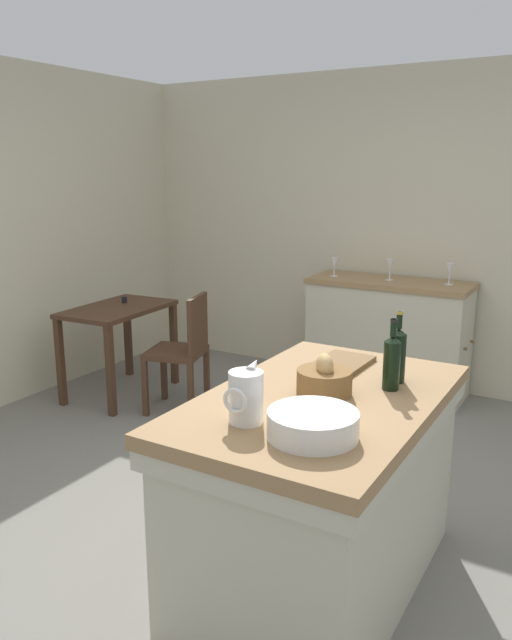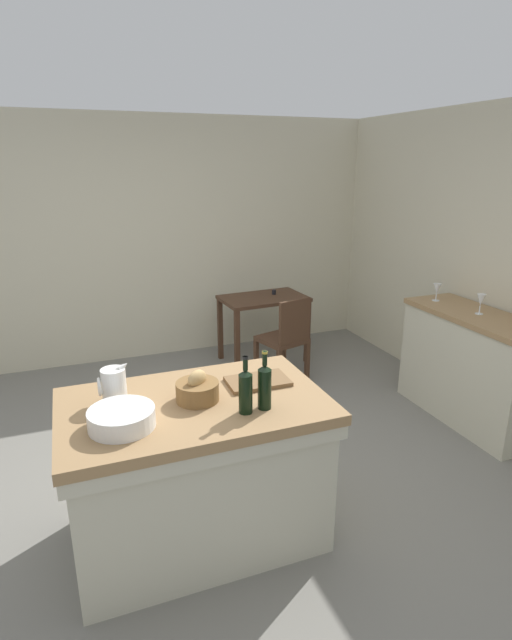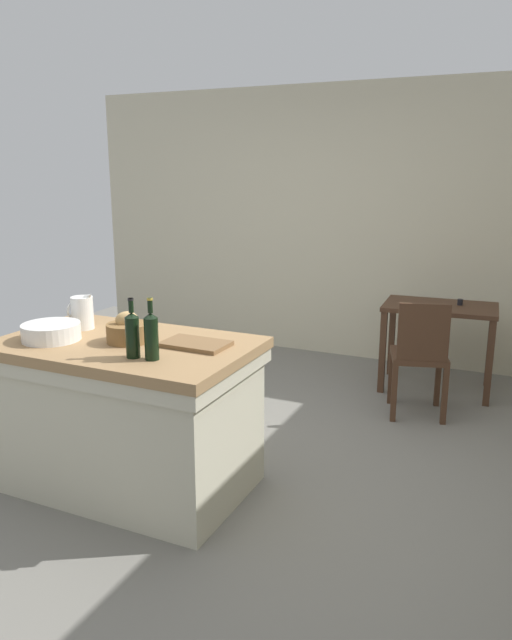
{
  "view_description": "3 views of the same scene",
  "coord_description": "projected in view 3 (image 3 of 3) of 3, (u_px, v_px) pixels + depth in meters",
  "views": [
    {
      "loc": [
        -2.52,
        -1.49,
        1.8
      ],
      "look_at": [
        0.22,
        0.12,
        1.03
      ],
      "focal_mm": 34.99,
      "sensor_mm": 36.0,
      "label": 1
    },
    {
      "loc": [
        -0.82,
        -2.88,
        2.12
      ],
      "look_at": [
        0.4,
        0.31,
        1.03
      ],
      "focal_mm": 27.94,
      "sensor_mm": 36.0,
      "label": 2
    },
    {
      "loc": [
        1.77,
        -3.14,
        1.82
      ],
      "look_at": [
        0.28,
        0.09,
        0.93
      ],
      "focal_mm": 34.06,
      "sensor_mm": 36.0,
      "label": 3
    }
  ],
  "objects": [
    {
      "name": "ground_plane",
      "position": [
        211.0,
        458.0,
        3.92
      ],
      "size": [
        6.76,
        6.76,
        0.0
      ],
      "primitive_type": "plane",
      "color": "slate"
    },
    {
      "name": "wooden_chair",
      "position": [
        420.0,
        354.0,
        4.48
      ],
      "size": [
        0.5,
        0.5,
        0.9
      ],
      "color": "#472D1E",
      "rests_on": "ground"
    },
    {
      "name": "wine_bottle_amber",
      "position": [
        132.0,
        334.0,
        3.08
      ],
      "size": [
        0.07,
        0.07,
        0.31
      ],
      "color": "black",
      "rests_on": "island_table"
    },
    {
      "name": "wash_bowl",
      "position": [
        51.0,
        332.0,
        3.41
      ],
      "size": [
        0.33,
        0.33,
        0.1
      ],
      "primitive_type": "cylinder",
      "color": "white",
      "rests_on": "island_table"
    },
    {
      "name": "wall_back",
      "position": [
        337.0,
        224.0,
        5.9
      ],
      "size": [
        5.32,
        0.12,
        2.6
      ],
      "primitive_type": "cube",
      "color": "beige",
      "rests_on": "ground"
    },
    {
      "name": "writing_desk",
      "position": [
        439.0,
        319.0,
        5.03
      ],
      "size": [
        0.93,
        0.62,
        0.78
      ],
      "color": "#472D1E",
      "rests_on": "ground"
    },
    {
      "name": "wine_bottle_dark",
      "position": [
        151.0,
        335.0,
        3.04
      ],
      "size": [
        0.07,
        0.07,
        0.32
      ],
      "color": "black",
      "rests_on": "island_table"
    },
    {
      "name": "pitcher",
      "position": [
        82.0,
        312.0,
        3.64
      ],
      "size": [
        0.17,
        0.13,
        0.24
      ],
      "color": "white",
      "rests_on": "island_table"
    },
    {
      "name": "island_table",
      "position": [
        128.0,
        409.0,
        3.49
      ],
      "size": [
        1.43,
        0.89,
        0.88
      ],
      "color": "#99754C",
      "rests_on": "ground"
    },
    {
      "name": "cutting_board",
      "position": [
        196.0,
        344.0,
        3.3
      ],
      "size": [
        0.36,
        0.23,
        0.02
      ],
      "primitive_type": "cube",
      "rotation": [
        0.0,
        0.0,
        -0.02
      ],
      "color": "brown",
      "rests_on": "island_table"
    },
    {
      "name": "bread_basket",
      "position": [
        127.0,
        331.0,
        3.37
      ],
      "size": [
        0.23,
        0.23,
        0.18
      ],
      "color": "brown",
      "rests_on": "island_table"
    }
  ]
}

